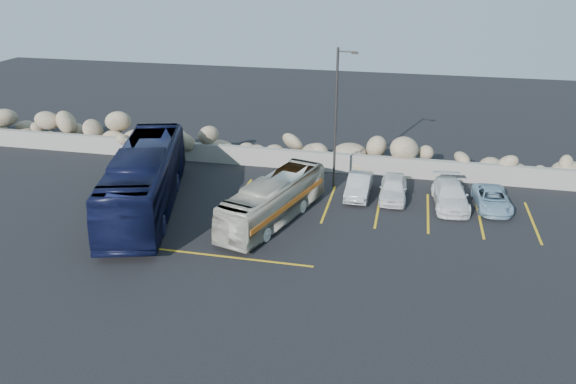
% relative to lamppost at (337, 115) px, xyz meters
% --- Properties ---
extents(ground, '(90.00, 90.00, 0.00)m').
position_rel_lamppost_xyz_m(ground, '(-2.56, -9.50, -4.30)').
color(ground, black).
rests_on(ground, ground).
extents(seawall, '(60.00, 0.40, 1.20)m').
position_rel_lamppost_xyz_m(seawall, '(-2.56, 2.50, -3.70)').
color(seawall, gray).
rests_on(seawall, ground).
extents(riprap_pile, '(54.00, 2.80, 2.60)m').
position_rel_lamppost_xyz_m(riprap_pile, '(-2.56, 3.70, -3.00)').
color(riprap_pile, '#978062').
rests_on(riprap_pile, ground).
extents(parking_lines, '(18.16, 9.36, 0.01)m').
position_rel_lamppost_xyz_m(parking_lines, '(2.09, -3.93, -4.29)').
color(parking_lines, gold).
rests_on(parking_lines, ground).
extents(lamppost, '(1.14, 0.18, 8.00)m').
position_rel_lamppost_xyz_m(lamppost, '(0.00, 0.00, 0.00)').
color(lamppost, '#322F2D').
rests_on(lamppost, ground).
extents(vintage_bus, '(4.07, 8.25, 2.24)m').
position_rel_lamppost_xyz_m(vintage_bus, '(-2.39, -5.18, -3.17)').
color(vintage_bus, beige).
rests_on(vintage_bus, ground).
extents(tour_coach, '(6.00, 12.27, 3.33)m').
position_rel_lamppost_xyz_m(tour_coach, '(-9.34, -5.20, -2.63)').
color(tour_coach, black).
rests_on(tour_coach, ground).
extents(car_a, '(1.49, 3.64, 1.24)m').
position_rel_lamppost_xyz_m(car_a, '(3.42, -0.99, -3.68)').
color(car_a, white).
rests_on(car_a, ground).
extents(car_b, '(1.31, 3.62, 1.18)m').
position_rel_lamppost_xyz_m(car_b, '(1.51, -1.01, -3.70)').
color(car_b, '#B9BABF').
rests_on(car_b, ground).
extents(car_c, '(2.06, 4.35, 1.22)m').
position_rel_lamppost_xyz_m(car_c, '(6.47, -1.28, -3.68)').
color(car_c, white).
rests_on(car_c, ground).
extents(car_d, '(1.96, 3.82, 1.03)m').
position_rel_lamppost_xyz_m(car_d, '(8.65, -1.13, -3.78)').
color(car_d, '#8EB1C9').
rests_on(car_d, ground).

